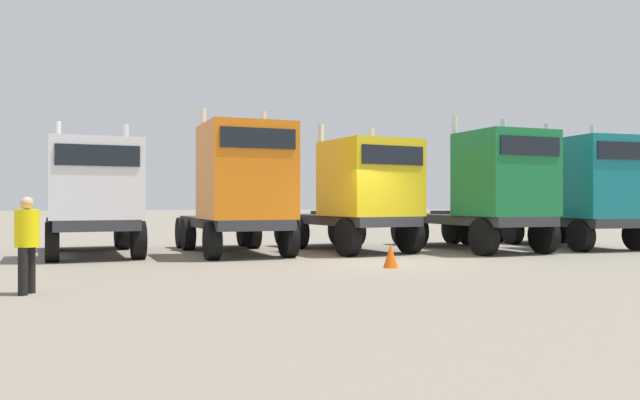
{
  "coord_description": "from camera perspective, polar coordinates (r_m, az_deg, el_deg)",
  "views": [
    {
      "loc": [
        -5.32,
        -15.93,
        1.61
      ],
      "look_at": [
        -0.8,
        3.98,
        1.64
      ],
      "focal_mm": 35.58,
      "sensor_mm": 36.0,
      "label": 1
    }
  ],
  "objects": [
    {
      "name": "ground",
      "position": [
        16.87,
        5.68,
        -5.57
      ],
      "size": [
        200.0,
        200.0,
        0.0
      ],
      "primitive_type": "plane",
      "color": "gray"
    },
    {
      "name": "semi_truck_orange",
      "position": [
        18.88,
        -7.12,
        1.13
      ],
      "size": [
        3.44,
        6.39,
        4.43
      ],
      "rotation": [
        0.0,
        0.0,
        -1.41
      ],
      "color": "#333338",
      "rests_on": "ground"
    },
    {
      "name": "semi_truck_white",
      "position": [
        19.35,
        -19.69,
        0.28
      ],
      "size": [
        3.59,
        6.58,
        3.92
      ],
      "rotation": [
        0.0,
        0.0,
        -1.39
      ],
      "color": "#333338",
      "rests_on": "ground"
    },
    {
      "name": "semi_truck_teal",
      "position": [
        23.22,
        22.78,
        0.7
      ],
      "size": [
        2.92,
        6.22,
        4.3
      ],
      "rotation": [
        0.0,
        0.0,
        -1.51
      ],
      "color": "#333338",
      "rests_on": "ground"
    },
    {
      "name": "visitor_in_hivis",
      "position": [
        12.05,
        -24.87,
        -3.11
      ],
      "size": [
        0.48,
        0.48,
        1.68
      ],
      "rotation": [
        0.0,
        0.0,
        2.91
      ],
      "color": "black",
      "rests_on": "ground"
    },
    {
      "name": "semi_truck_green",
      "position": [
        20.82,
        15.11,
        0.82
      ],
      "size": [
        3.42,
        6.58,
        4.34
      ],
      "rotation": [
        0.0,
        0.0,
        -1.42
      ],
      "color": "#333338",
      "rests_on": "ground"
    },
    {
      "name": "traffic_cone_far",
      "position": [
        15.4,
        6.37,
        -5.01
      ],
      "size": [
        0.36,
        0.36,
        0.58
      ],
      "primitive_type": "cone",
      "color": "#F2590C",
      "rests_on": "ground"
    },
    {
      "name": "semi_truck_yellow",
      "position": [
        19.95,
        3.62,
        0.6
      ],
      "size": [
        3.87,
        6.16,
        4.06
      ],
      "rotation": [
        0.0,
        0.0,
        -1.32
      ],
      "color": "#333338",
      "rests_on": "ground"
    }
  ]
}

